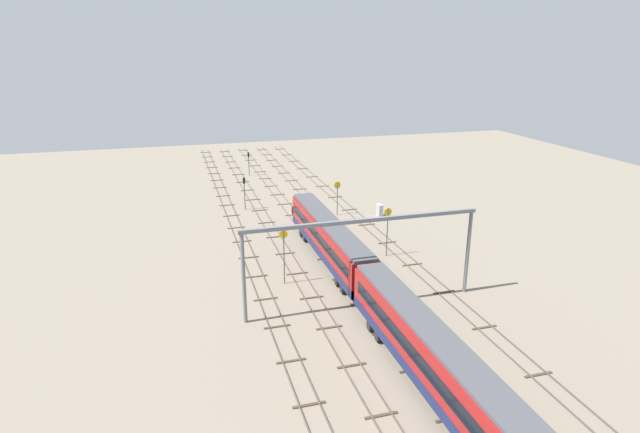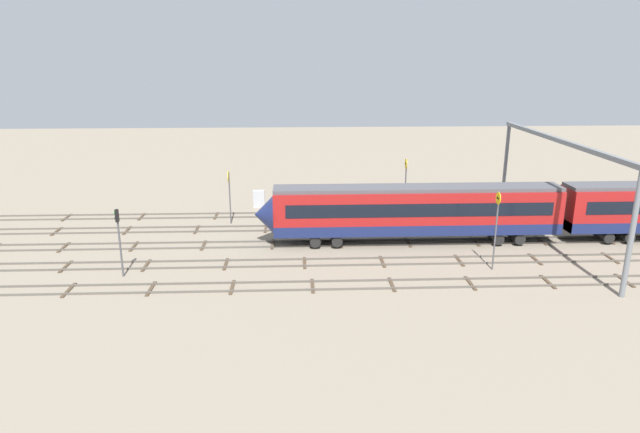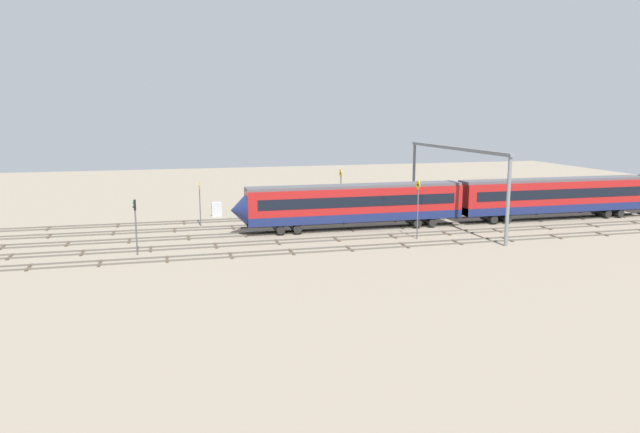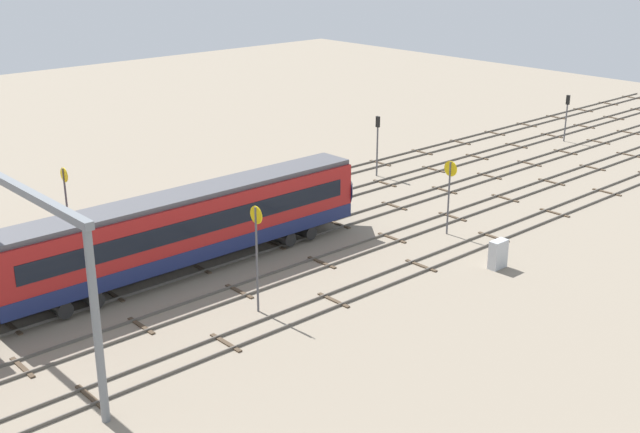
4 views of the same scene
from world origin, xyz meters
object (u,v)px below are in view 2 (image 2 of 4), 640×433
Objects in this scene: speed_sign_far_trackside at (229,189)px; speed_sign_near_foreground at (497,221)px; speed_sign_mid_trackside at (406,180)px; overhead_gantry at (558,163)px; signal_light_trackside_departure at (119,234)px; relay_cabinet at (259,199)px.

speed_sign_near_foreground is at bearing 148.91° from speed_sign_far_trackside.
speed_sign_mid_trackside is 1.17× the size of speed_sign_far_trackside.
speed_sign_mid_trackside is at bearing -33.36° from overhead_gantry.
relay_cabinet is at bearing -115.11° from signal_light_trackside_departure.
speed_sign_far_trackside is 6.76m from relay_cabinet.
speed_sign_near_foreground reaches higher than relay_cabinet.
signal_light_trackside_departure reaches higher than relay_cabinet.
overhead_gantry is 4.53× the size of speed_sign_far_trackside.
overhead_gantry reaches higher than speed_sign_mid_trackside.
speed_sign_far_trackside is at bearing 2.68° from speed_sign_mid_trackside.
speed_sign_far_trackside is at bearing 68.20° from relay_cabinet.
signal_light_trackside_departure is at bearing 30.36° from speed_sign_mid_trackside.
speed_sign_near_foreground is 1.18× the size of speed_sign_far_trackside.
overhead_gantry reaches higher than speed_sign_near_foreground.
overhead_gantry is 34.99m from signal_light_trackside_departure.
overhead_gantry is 28.83m from speed_sign_far_trackside.
signal_light_trackside_departure is 2.83× the size of relay_cabinet.
relay_cabinet is at bearing -19.27° from speed_sign_mid_trackside.
speed_sign_mid_trackside is (11.11, -7.32, -3.05)m from overhead_gantry.
speed_sign_far_trackside reaches higher than relay_cabinet.
speed_sign_far_trackside is at bearing -116.56° from signal_light_trackside_departure.
signal_light_trackside_departure is at bearing 64.89° from relay_cabinet.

